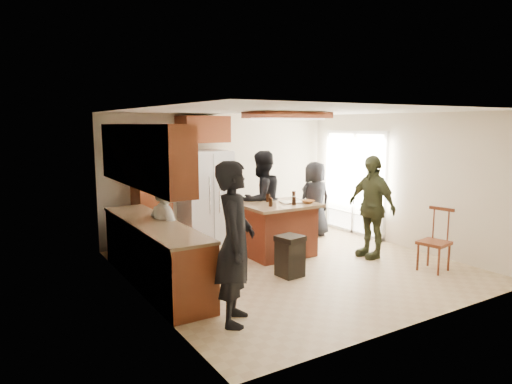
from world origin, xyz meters
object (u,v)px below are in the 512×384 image
person_behind_left (261,200)px  person_behind_right (315,199)px  person_side_right (371,207)px  person_front_left (235,243)px  trash_bin (290,256)px  person_counter (168,226)px  spindle_chair (435,242)px  kitchen_island (278,229)px  refrigerator (206,197)px

person_behind_left → person_behind_right: (1.43, 0.21, -0.14)m
person_side_right → person_behind_right: bearing=177.0°
person_front_left → trash_bin: person_front_left is taller
trash_bin → person_counter: bearing=148.8°
person_counter → spindle_chair: 4.16m
kitchen_island → person_front_left: bearing=-134.6°
refrigerator → person_behind_left: bearing=-52.2°
person_counter → refrigerator: refrigerator is taller
person_counter → person_behind_left: bearing=-82.1°
person_side_right → kitchen_island: person_side_right is taller
spindle_chair → person_behind_left: bearing=122.6°
person_front_left → refrigerator: size_ratio=1.05×
trash_bin → person_side_right: bearing=3.7°
person_behind_right → kitchen_island: size_ratio=1.21×
kitchen_island → spindle_chair: spindle_chair is taller
refrigerator → kitchen_island: bearing=-64.2°
person_front_left → person_counter: 1.95m
person_front_left → refrigerator: person_front_left is taller
person_behind_right → person_counter: (-3.49, -0.83, 0.01)m
refrigerator → spindle_chair: bearing=-56.0°
person_side_right → refrigerator: size_ratio=0.99×
trash_bin → spindle_chair: size_ratio=0.63×
refrigerator → person_front_left: bearing=-110.2°
person_side_right → refrigerator: refrigerator is taller
person_behind_right → person_side_right: bearing=87.1°
person_counter → trash_bin: size_ratio=2.49×
refrigerator → kitchen_island: refrigerator is taller
person_counter → refrigerator: (1.35, 1.53, 0.12)m
person_behind_right → spindle_chair: 2.78m
person_front_left → person_counter: person_front_left is taller
person_side_right → trash_bin: 1.89m
person_behind_right → kitchen_island: bearing=29.1°
person_behind_right → person_counter: 3.58m
person_behind_right → refrigerator: (-2.13, 0.69, 0.13)m
person_side_right → person_front_left: bearing=-70.7°
person_side_right → trash_bin: (-1.80, -0.11, -0.57)m
refrigerator → person_behind_right: bearing=-18.0°
person_side_right → person_counter: 3.48m
refrigerator → trash_bin: bearing=-84.9°
person_counter → trash_bin: person_counter is taller
trash_bin → spindle_chair: spindle_chair is taller
person_behind_left → refrigerator: 1.15m
refrigerator → spindle_chair: refrigerator is taller
kitchen_island → spindle_chair: 2.57m
person_front_left → spindle_chair: size_ratio=1.90×
person_behind_right → spindle_chair: (0.19, -2.76, -0.32)m
person_behind_left → person_behind_right: person_behind_left is taller
person_behind_right → person_side_right: (-0.11, -1.67, 0.12)m
person_front_left → trash_bin: bearing=-22.1°
person_front_left → kitchen_island: person_front_left is taller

